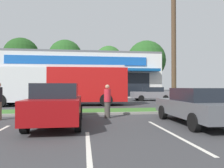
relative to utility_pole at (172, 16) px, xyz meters
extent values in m
cube|color=#386B28|center=(-6.14, -0.17, -5.98)|extent=(56.00, 2.20, 0.12)
cube|color=gray|center=(-6.14, -1.39, -5.98)|extent=(56.00, 0.24, 0.12)
cube|color=silver|center=(-5.46, -8.23, -6.04)|extent=(0.12, 4.80, 0.01)
cube|color=silver|center=(-2.74, -6.39, -6.04)|extent=(0.12, 4.80, 0.01)
cube|color=silver|center=(-6.35, 22.11, -2.95)|extent=(23.31, 12.34, 6.18)
cube|color=black|center=(-6.35, 15.89, -4.19)|extent=(19.58, 0.08, 3.21)
cube|color=#0F4C8C|center=(-6.35, 15.23, -2.21)|extent=(21.91, 1.40, 0.35)
cube|color=#1959AD|center=(-6.35, 15.85, -0.97)|extent=(18.65, 0.16, 1.11)
cube|color=slate|center=(-6.35, 22.11, 0.29)|extent=(23.31, 12.34, 0.30)
cylinder|color=#473323|center=(-18.20, 32.58, -3.40)|extent=(0.44, 0.44, 5.29)
sphere|color=#1E4719|center=(-18.20, 32.58, 1.91)|extent=(7.10, 7.10, 7.10)
cylinder|color=#473323|center=(-9.30, 31.16, -3.47)|extent=(0.44, 0.44, 5.15)
sphere|color=#23511E|center=(-9.30, 31.16, 1.64)|extent=(6.74, 6.74, 6.74)
cylinder|color=#473323|center=(-0.43, 31.56, -3.49)|extent=(0.44, 0.44, 5.11)
sphere|color=#2D6026|center=(-0.43, 31.56, 1.21)|extent=(5.74, 5.74, 5.74)
cylinder|color=#473323|center=(7.06, 29.51, -4.02)|extent=(0.44, 0.44, 4.04)
sphere|color=#23511E|center=(7.06, 29.51, 0.97)|extent=(7.91, 7.91, 7.91)
cylinder|color=#4C3826|center=(0.13, 0.02, -0.36)|extent=(0.30, 0.30, 11.38)
cube|color=#B71414|center=(-5.24, 4.86, -4.34)|extent=(6.30, 2.73, 2.70)
cube|color=silver|center=(-10.90, 5.02, -4.34)|extent=(5.17, 2.69, 2.70)
cube|color=silver|center=(-7.78, 4.93, -2.89)|extent=(10.93, 2.60, 0.20)
cube|color=black|center=(-7.75, 6.24, -3.86)|extent=(10.42, 0.36, 1.19)
cylinder|color=black|center=(-11.78, 3.87, -5.54)|extent=(1.01, 0.33, 1.00)
cylinder|color=black|center=(-11.71, 6.22, -5.54)|extent=(1.01, 0.33, 1.00)
cylinder|color=black|center=(-6.97, 3.74, -5.54)|extent=(1.01, 0.33, 1.00)
cylinder|color=black|center=(-6.90, 6.08, -5.54)|extent=(1.01, 0.33, 1.00)
cylinder|color=black|center=(-3.85, 3.65, -5.54)|extent=(1.01, 0.33, 1.00)
cylinder|color=black|center=(-3.79, 5.99, -5.54)|extent=(1.01, 0.33, 1.00)
cube|color=slate|center=(1.85, 10.13, -5.39)|extent=(4.39, 1.74, 0.67)
cube|color=black|center=(2.07, 10.13, -4.80)|extent=(1.98, 1.53, 0.51)
cylinder|color=black|center=(0.49, 9.30, -5.72)|extent=(0.64, 0.22, 0.64)
cylinder|color=black|center=(0.49, 10.96, -5.72)|extent=(0.64, 0.22, 0.64)
cylinder|color=black|center=(3.21, 9.30, -5.72)|extent=(0.64, 0.22, 0.64)
cylinder|color=black|center=(3.21, 10.96, -5.72)|extent=(0.64, 0.22, 0.64)
cube|color=#0C3F1E|center=(-8.95, 10.82, -5.41)|extent=(4.10, 1.84, 0.63)
cube|color=black|center=(-9.15, 10.82, -4.87)|extent=(1.85, 1.62, 0.44)
cylinder|color=black|center=(-7.67, 11.69, -5.72)|extent=(0.64, 0.22, 0.64)
cylinder|color=black|center=(-7.67, 9.94, -5.72)|extent=(0.64, 0.22, 0.64)
cylinder|color=black|center=(-10.22, 11.69, -5.72)|extent=(0.64, 0.22, 0.64)
cylinder|color=black|center=(-10.22, 9.94, -5.72)|extent=(0.64, 0.22, 0.64)
cube|color=#515459|center=(-1.04, -4.78, -5.41)|extent=(1.78, 4.68, 0.63)
cube|color=black|center=(-1.04, -5.02, -4.83)|extent=(1.56, 2.11, 0.52)
cylinder|color=black|center=(-1.88, -3.33, -5.72)|extent=(0.22, 0.64, 0.64)
cylinder|color=black|center=(-0.19, -3.33, -5.72)|extent=(0.22, 0.64, 0.64)
cylinder|color=black|center=(-1.88, -6.24, -5.72)|extent=(0.22, 0.64, 0.64)
cube|color=maroon|center=(-6.62, -4.32, -5.34)|extent=(1.80, 4.62, 0.78)
cube|color=black|center=(-6.62, -4.55, -4.68)|extent=(1.59, 2.08, 0.54)
cylinder|color=black|center=(-7.47, -2.88, -5.72)|extent=(0.22, 0.64, 0.64)
cylinder|color=black|center=(-5.76, -2.88, -5.72)|extent=(0.22, 0.64, 0.64)
cylinder|color=black|center=(-7.47, -5.75, -5.72)|extent=(0.22, 0.64, 0.64)
cylinder|color=black|center=(-5.76, -5.75, -5.72)|extent=(0.22, 0.64, 0.64)
cylinder|color=#47423D|center=(-4.44, -2.65, -5.65)|extent=(0.28, 0.28, 0.79)
cylinder|color=red|center=(-4.44, -2.65, -4.94)|extent=(0.33, 0.33, 0.62)
sphere|color=tan|center=(-4.44, -2.65, -4.52)|extent=(0.22, 0.22, 0.22)
camera|label=1|loc=(-5.57, -13.07, -4.54)|focal=34.53mm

